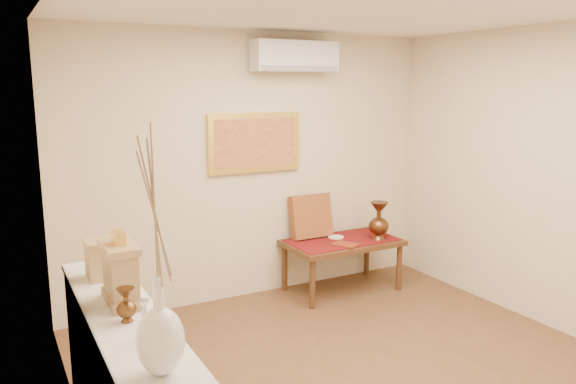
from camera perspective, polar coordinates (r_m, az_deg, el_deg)
wall_back at (r=5.73m, az=-3.48°, el=2.57°), size 4.00×0.02×2.70m
wall_left at (r=3.03m, az=-20.11°, el=-5.50°), size 0.02×4.50×2.70m
white_vase at (r=2.32m, az=-13.22°, el=-5.93°), size 0.20×0.20×1.06m
candlestick at (r=2.79m, az=-14.36°, el=-12.48°), size 0.09×0.09×0.20m
brass_urn_small at (r=3.01m, az=-16.13°, el=-10.51°), size 0.10×0.10×0.23m
table_cloth at (r=5.99m, az=5.54°, el=-4.89°), size 1.14×0.59×0.01m
brass_urn_tall at (r=6.02m, az=9.22°, el=-2.48°), size 0.22×0.22×0.49m
plate at (r=6.06m, az=4.89°, el=-4.58°), size 0.17×0.17×0.01m
menu at (r=5.80m, az=5.85°, el=-5.31°), size 0.27×0.30×0.01m
cushion at (r=6.01m, az=2.35°, el=-2.46°), size 0.46×0.19×0.47m
mantel_clock at (r=3.24m, az=-16.63°, el=-7.84°), size 0.17×0.36×0.41m
wooden_chest at (r=3.71m, az=-18.58°, el=-6.47°), size 0.16×0.21×0.24m
low_table at (r=6.01m, az=5.53°, el=-5.52°), size 1.20×0.70×0.55m
painting at (r=5.67m, az=-3.39°, el=5.04°), size 1.00×0.06×0.60m
ac_unit at (r=5.74m, az=0.69°, el=13.60°), size 0.90×0.25×0.30m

